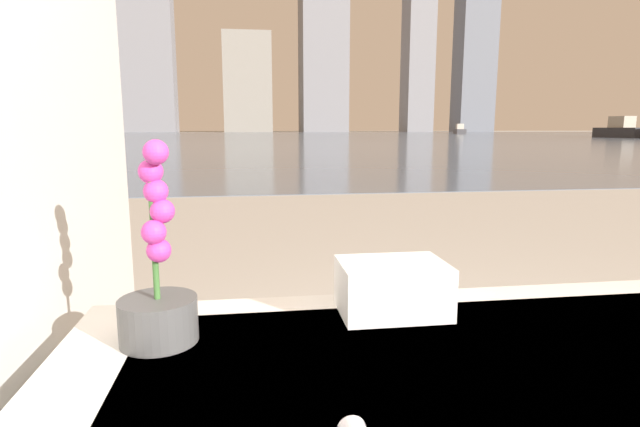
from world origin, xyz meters
The scene contains 9 objects.
potted_orchid centered at (-0.62, 0.72, 0.66)m, with size 0.15×0.15×0.40m.
towel_stack centered at (-0.12, 0.81, 0.62)m, with size 0.24×0.18×0.12m.
harbor_water centered at (0.00, 62.00, 0.01)m, with size 180.00×110.00×0.01m.
harbor_boat_0 centered at (36.75, 45.84, 0.76)m, with size 2.21×5.74×2.12m.
harbor_boat_3 centered at (34.41, 79.67, 0.58)m, with size 2.53×4.58×1.63m.
skyline_tower_0 centered at (-47.01, 118.00, 20.20)m, with size 13.83×10.58×40.39m.
skyline_tower_1 centered at (-22.85, 118.00, 19.76)m, with size 13.03×6.35×39.52m.
skyline_tower_2 centered at (-0.33, 118.00, 11.02)m, with size 10.80×7.70×22.05m.
skyline_tower_5 centered at (54.06, 118.00, 30.09)m, with size 8.64×6.80×60.18m.
Camera 1 is at (-0.44, -0.26, 0.98)m, focal length 28.00 mm.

